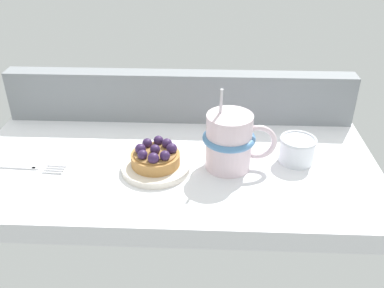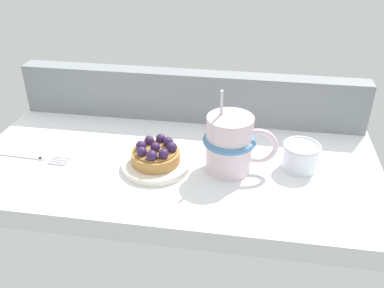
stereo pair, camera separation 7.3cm
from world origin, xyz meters
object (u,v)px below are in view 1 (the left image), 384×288
(coffee_mug, at_px, (230,141))
(dessert_fork, at_px, (20,167))
(sugar_bowl, at_px, (297,149))
(raspberry_tart, at_px, (156,156))
(dessert_plate, at_px, (156,167))

(coffee_mug, relative_size, dessert_fork, 0.91)
(dessert_fork, bearing_deg, sugar_bowl, 5.25)
(raspberry_tart, distance_m, sugar_bowl, 0.25)
(raspberry_tart, relative_size, dessert_fork, 0.51)
(dessert_fork, distance_m, sugar_bowl, 0.49)
(dessert_plate, distance_m, coffee_mug, 0.14)
(raspberry_tart, bearing_deg, dessert_plate, -145.01)
(dessert_plate, relative_size, sugar_bowl, 1.83)
(dessert_plate, xyz_separation_m, coffee_mug, (0.13, 0.02, 0.05))
(sugar_bowl, bearing_deg, dessert_fork, -174.75)
(raspberry_tart, relative_size, sugar_bowl, 1.28)
(dessert_plate, height_order, coffee_mug, coffee_mug)
(dessert_fork, height_order, sugar_bowl, sugar_bowl)
(raspberry_tart, distance_m, coffee_mug, 0.13)
(dessert_plate, height_order, sugar_bowl, sugar_bowl)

